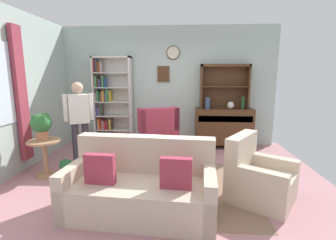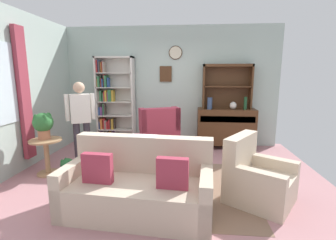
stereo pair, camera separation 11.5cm
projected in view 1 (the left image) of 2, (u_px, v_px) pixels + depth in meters
name	position (u px, v px, depth m)	size (l,w,h in m)	color
ground_plane	(161.00, 179.00, 4.03)	(5.40, 4.60, 0.02)	#B27A7F
wall_back	(169.00, 86.00, 5.85)	(5.00, 0.09, 2.80)	#ADC1B7
wall_left	(3.00, 93.00, 3.88)	(0.16, 4.20, 2.80)	#ADC1B7
area_rug	(172.00, 187.00, 3.72)	(2.37, 2.11, 0.01)	#846651
bookshelf	(110.00, 103.00, 5.82)	(0.90, 0.30, 2.10)	silver
sideboard	(223.00, 126.00, 5.67)	(1.30, 0.45, 0.92)	#4C2D19
sideboard_hutch	(225.00, 80.00, 5.59)	(1.10, 0.26, 1.00)	#4C2D19
vase_tall	(208.00, 103.00, 5.52)	(0.11, 0.11, 0.26)	#33476B
vase_round	(231.00, 105.00, 5.51)	(0.15, 0.15, 0.17)	beige
bottle_wine	(243.00, 103.00, 5.46)	(0.07, 0.07, 0.28)	#194223
couch_floral	(141.00, 187.00, 3.03)	(1.86, 0.99, 0.90)	beige
armchair_floral	(258.00, 179.00, 3.32)	(1.06, 1.06, 0.88)	beige
wingback_chair	(156.00, 139.00, 5.02)	(1.03, 1.04, 1.05)	#A33347
plant_stand	(45.00, 154.00, 4.09)	(0.52, 0.52, 0.61)	#A87F56
potted_plant_large	(41.00, 124.00, 4.03)	(0.32, 0.32, 0.45)	#AD6B4C
potted_plant_small	(67.00, 167.00, 4.06)	(0.22, 0.22, 0.31)	gray
person_reading	(79.00, 118.00, 4.45)	(0.49, 0.34, 1.56)	#38333D
coffee_table	(147.00, 158.00, 3.98)	(0.80, 0.50, 0.42)	#4C2D19
book_stack	(139.00, 152.00, 3.98)	(0.19, 0.13, 0.05)	#3F3833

